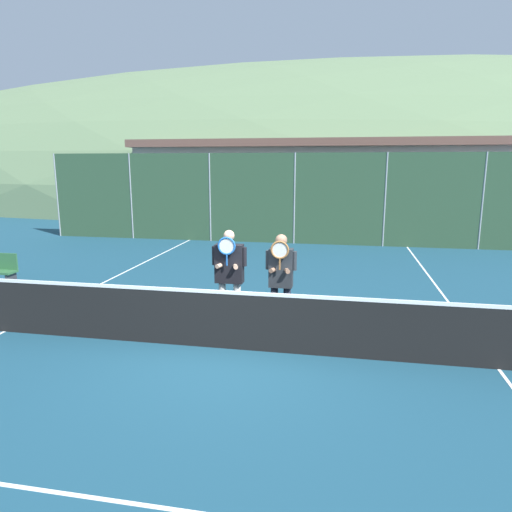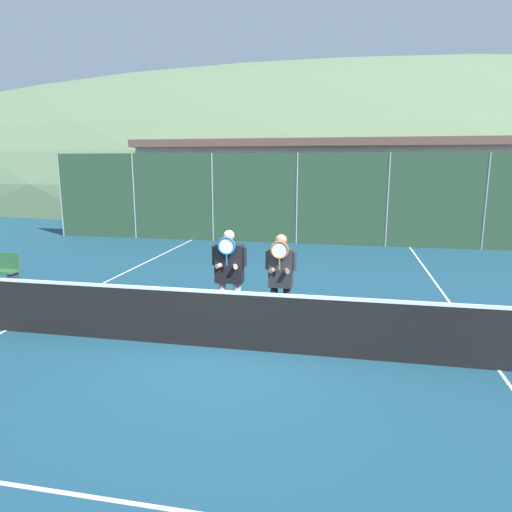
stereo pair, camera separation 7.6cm
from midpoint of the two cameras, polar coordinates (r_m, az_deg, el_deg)
name	(u,v)px [view 2 (the right image)]	position (r m, az deg, el deg)	size (l,w,h in m)	color
ground_plane	(226,348)	(7.57, -3.46, -11.45)	(120.00, 120.00, 0.00)	navy
hill_distant	(333,188)	(58.32, 9.64, 8.44)	(134.40, 74.67, 26.13)	#5B7551
clubhouse_building	(317,181)	(23.83, 7.67, 9.26)	(17.86, 5.50, 4.08)	beige
fence_back	(297,199)	(16.98, 5.24, 7.12)	(19.46, 0.06, 3.33)	gray
tennis_net	(226,319)	(7.39, -3.50, -7.85)	(11.01, 0.09, 1.07)	gray
court_line_left_sideline	(95,287)	(11.75, -19.27, -3.67)	(0.05, 16.00, 0.01)	white
court_line_right_sideline	(453,307)	(10.42, 23.64, -5.90)	(0.05, 16.00, 0.01)	white
court_line_service_near	(124,502)	(4.73, -15.69, -27.48)	(8.19, 0.05, 0.01)	white
player_leftmost	(229,271)	(8.09, -3.09, -1.93)	(0.63, 0.34, 1.81)	white
player_center_left	(281,276)	(7.88, 3.38, -2.54)	(0.54, 0.34, 1.77)	#232838
car_far_left	(187,210)	(20.89, -8.52, 5.76)	(4.64, 2.07, 1.77)	silver
car_left_of_center	(303,212)	(19.55, 5.99, 5.46)	(4.79, 1.97, 1.78)	black
car_center	(427,214)	(19.84, 20.69, 4.96)	(4.18, 2.08, 1.86)	silver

